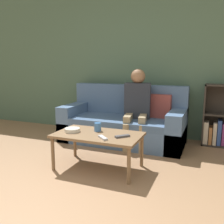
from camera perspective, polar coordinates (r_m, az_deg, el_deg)
wall_back at (r=4.34m, az=6.27°, el=11.86°), size 12.00×0.06×2.60m
couch at (r=3.99m, az=2.74°, el=-2.62°), size 1.91×0.85×0.89m
bookshelf at (r=4.11m, az=24.27°, el=-2.20°), size 0.67×0.28×0.93m
coffee_table at (r=2.93m, az=-3.22°, el=-5.76°), size 1.01×0.58×0.42m
person_adult at (r=3.77m, az=5.75°, el=2.32°), size 0.44×0.65×1.15m
cup_near at (r=3.01m, az=-3.29°, el=-3.44°), size 0.08×0.08×0.10m
tv_remote_0 at (r=2.77m, az=2.39°, el=-5.56°), size 0.15×0.16×0.02m
tv_remote_1 at (r=2.72m, az=-2.13°, el=-5.89°), size 0.16×0.15×0.02m
snack_bowl at (r=3.02m, az=-9.08°, el=-4.08°), size 0.18×0.18×0.05m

